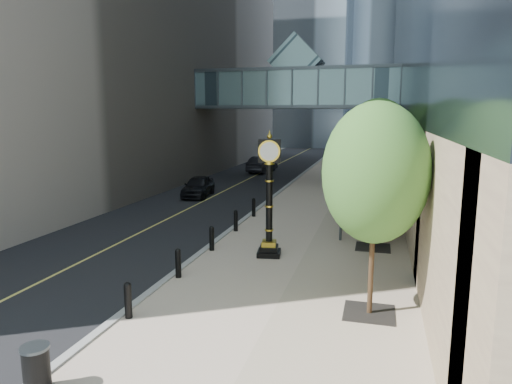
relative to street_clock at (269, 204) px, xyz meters
The scene contains 14 objects.
ground 7.65m from the street_clock, 87.61° to the right, with size 320.00×320.00×0.00m, color gray.
road 33.40m from the street_clock, 101.58° to the left, with size 8.00×180.00×0.02m, color black.
sidewalk 32.75m from the street_clock, 87.71° to the left, with size 8.00×180.00×0.06m, color tan.
curb 32.83m from the street_clock, 94.71° to the left, with size 0.25×180.00×0.07m, color gray.
distant_tower_c 116.82m from the street_clock, 92.89° to the left, with size 22.00×22.00×65.00m, color #93A6B9.
skywalk 21.57m from the street_clock, 97.43° to the left, with size 17.00×4.20×5.80m.
entrance_canopy 7.94m from the street_clock, 60.37° to the left, with size 3.00×8.00×4.38m.
bollard_row 3.32m from the street_clock, 145.31° to the left, with size 0.20×16.20×0.90m.
street_trees 8.70m from the street_clock, 62.67° to the left, with size 3.01×28.60×6.19m.
street_clock is the anchor object (origin of this frame).
trash_bin 10.20m from the street_clock, 103.74° to the right, with size 0.52×0.52×0.90m, color black.
pedestrian 8.50m from the street_clock, 55.21° to the left, with size 0.66×0.44×1.82m, color beige.
car_near 13.95m from the street_clock, 123.56° to the left, with size 1.62×4.03×1.37m, color black.
car_far 26.05m from the street_clock, 104.90° to the left, with size 1.60×4.58×1.51m, color black.
Camera 1 is at (3.66, -9.32, 5.52)m, focal length 32.00 mm.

